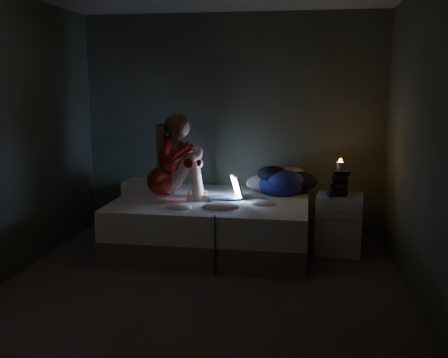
% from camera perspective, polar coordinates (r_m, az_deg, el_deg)
% --- Properties ---
extents(floor, '(3.60, 3.80, 0.02)m').
position_cam_1_polar(floor, '(4.68, -2.64, -12.07)').
color(floor, '#383231').
rests_on(floor, ground).
extents(wall_back, '(3.60, 0.02, 2.60)m').
position_cam_1_polar(wall_back, '(6.21, 0.90, 6.10)').
color(wall_back, '#353929').
rests_on(wall_back, ground).
extents(wall_front, '(3.60, 0.02, 2.60)m').
position_cam_1_polar(wall_front, '(2.53, -11.84, -0.93)').
color(wall_front, '#353929').
rests_on(wall_front, ground).
extents(wall_left, '(0.02, 3.80, 2.60)m').
position_cam_1_polar(wall_left, '(5.04, -23.42, 4.14)').
color(wall_left, '#353929').
rests_on(wall_left, ground).
extents(wall_right, '(0.02, 3.80, 2.60)m').
position_cam_1_polar(wall_right, '(4.34, 21.32, 3.37)').
color(wall_right, '#353929').
rests_on(wall_right, ground).
extents(bed, '(2.04, 1.53, 0.56)m').
position_cam_1_polar(bed, '(5.62, -1.28, -4.98)').
color(bed, silver).
rests_on(bed, ground).
extents(pillow, '(0.49, 0.35, 0.14)m').
position_cam_1_polar(pillow, '(5.87, -8.51, -0.86)').
color(pillow, silver).
rests_on(pillow, bed).
extents(woman, '(0.63, 0.47, 0.92)m').
position_cam_1_polar(woman, '(5.48, -6.70, 2.50)').
color(woman, maroon).
rests_on(woman, bed).
extents(laptop, '(0.44, 0.39, 0.26)m').
position_cam_1_polar(laptop, '(5.49, -0.14, -0.92)').
color(laptop, black).
rests_on(laptop, bed).
extents(clothes_pile, '(0.63, 0.53, 0.34)m').
position_cam_1_polar(clothes_pile, '(5.77, 6.25, -0.03)').
color(clothes_pile, '#0D1042').
rests_on(clothes_pile, bed).
extents(nightstand, '(0.51, 0.47, 0.63)m').
position_cam_1_polar(nightstand, '(5.62, 12.64, -4.88)').
color(nightstand, white).
rests_on(nightstand, ground).
extents(book_stack, '(0.19, 0.25, 0.26)m').
position_cam_1_polar(book_stack, '(5.53, 12.70, -0.38)').
color(book_stack, black).
rests_on(book_stack, nightstand).
extents(candle, '(0.07, 0.07, 0.08)m').
position_cam_1_polar(candle, '(5.50, 12.78, 1.38)').
color(candle, beige).
rests_on(candle, book_stack).
extents(phone, '(0.12, 0.16, 0.01)m').
position_cam_1_polar(phone, '(5.48, 11.84, -1.77)').
color(phone, black).
rests_on(phone, nightstand).
extents(blue_orb, '(0.08, 0.08, 0.08)m').
position_cam_1_polar(blue_orb, '(5.38, 11.93, -1.64)').
color(blue_orb, navy).
rests_on(blue_orb, nightstand).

